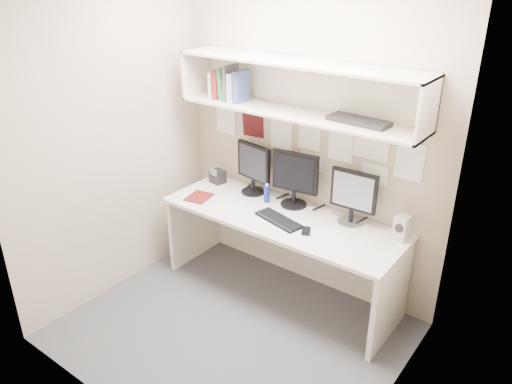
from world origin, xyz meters
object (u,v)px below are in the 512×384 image
Objects in this scene: speaker at (401,228)px; desk_phone at (217,176)px; keyboard at (279,220)px; maroon_notebook at (199,197)px; monitor_left at (254,166)px; monitor_right at (353,195)px; monitor_center at (295,177)px; desk at (281,254)px.

speaker is 1.75m from desk_phone.
desk_phone is at bearing 176.07° from keyboard.
desk_phone reaches higher than maroon_notebook.
monitor_left is 0.95m from monitor_right.
speaker is (0.41, -0.02, -0.14)m from monitor_right.
keyboard is (0.06, -0.32, -0.24)m from monitor_center.
maroon_notebook is at bearing -64.98° from desk_phone.
monitor_right is at bearing 11.28° from monitor_left.
desk_phone is at bearing 93.08° from maroon_notebook.
speaker reaches higher than maroon_notebook.
desk is 1.04m from speaker.
monitor_right is at bearing -6.99° from monitor_center.
speaker is 1.22× the size of desk_phone.
monitor_left reaches higher than maroon_notebook.
monitor_left is 0.44m from desk_phone.
keyboard is at bearing -147.20° from monitor_right.
desk is 4.81× the size of keyboard.
keyboard is at bearing -86.03° from monitor_center.
speaker is at bearing 10.78° from desk_phone.
desk is 8.93× the size of maroon_notebook.
monitor_left is 1.36m from speaker.
desk is 4.33× the size of monitor_center.
desk is at bearing -164.74° from speaker.
monitor_center is 0.95m from speaker.
monitor_center reaches higher than maroon_notebook.
monitor_center is at bearing -178.36° from speaker.
monitor_center is at bearing 115.21° from keyboard.
speaker is (0.93, -0.02, -0.16)m from monitor_center.
keyboard is at bearing -7.66° from desk_phone.
monitor_center reaches higher than monitor_right.
maroon_notebook is (-0.30, -0.37, -0.24)m from monitor_left.
monitor_left is 1.03× the size of monitor_right.
desk_phone is (-0.88, 0.29, 0.05)m from keyboard.
desk is at bearing -14.79° from monitor_left.
monitor_center reaches higher than desk.
monitor_center is 0.40m from keyboard.
desk is 0.65m from monitor_center.
maroon_notebook is at bearing -168.42° from desk.
monitor_center reaches higher than desk_phone.
monitor_right is 1.92× the size of maroon_notebook.
speaker reaches higher than desk.
maroon_notebook is (-0.73, -0.37, -0.25)m from monitor_center.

